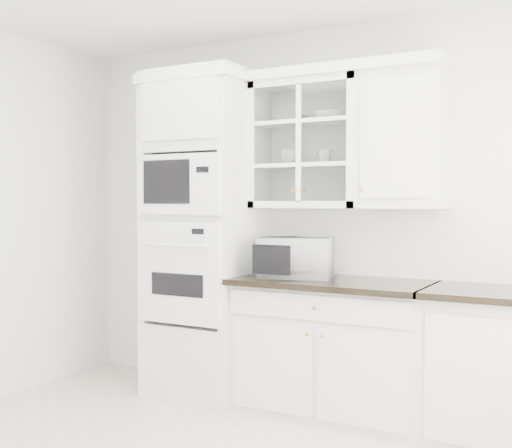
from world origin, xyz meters
The scene contains 12 objects.
room_shell centered at (0.00, 0.43, 1.78)m, with size 4.00×3.50×2.70m.
oven_column centered at (-0.75, 1.42, 1.20)m, with size 0.76×0.68×2.40m.
base_cabinet_run centered at (0.28, 1.45, 0.46)m, with size 1.32×0.67×0.92m.
extra_base_cabinet centered at (1.28, 1.45, 0.46)m, with size 0.72×0.67×0.92m.
upper_cabinet_glass centered at (0.03, 1.58, 1.85)m, with size 0.80×0.33×0.90m.
upper_cabinet_solid centered at (0.71, 1.58, 1.85)m, with size 0.55×0.33×0.90m, color white.
crown_molding centered at (-0.07, 1.56, 2.33)m, with size 2.14×0.38×0.07m, color white.
countertop_microwave centered at (0.01, 1.42, 1.06)m, with size 0.49×0.40×0.28m, color white.
bowl_a centered at (-0.10, 1.59, 2.04)m, with size 0.22×0.22×0.05m, color white.
bowl_b centered at (0.19, 1.57, 2.04)m, with size 0.19×0.19×0.06m, color white.
cup_a centered at (-0.12, 1.59, 1.76)m, with size 0.14×0.14×0.11m, color white.
cup_b centered at (0.15, 1.59, 1.76)m, with size 0.11×0.11×0.10m, color white.
Camera 1 is at (1.92, -2.58, 1.45)m, focal length 45.00 mm.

